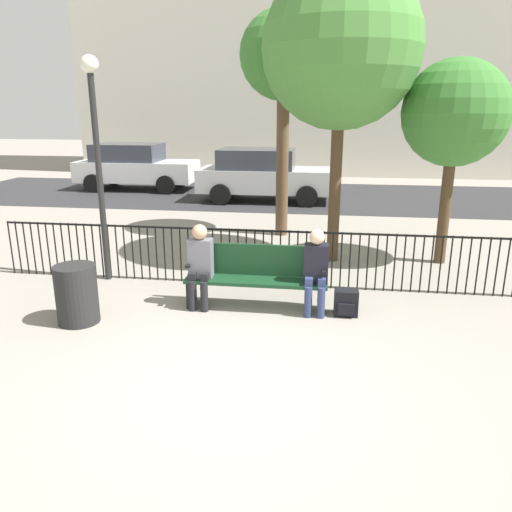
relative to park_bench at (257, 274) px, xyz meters
The scene contains 14 objects.
ground_plane 2.29m from the park_bench, 90.00° to the right, with size 80.00×80.00×0.00m, color gray.
park_bench is the anchor object (origin of this frame).
seated_person_0 0.85m from the park_bench, behind, with size 0.34×0.39×1.24m.
seated_person_1 0.89m from the park_bench, ahead, with size 0.34×0.39×1.22m.
backpack 1.35m from the park_bench, ahead, with size 0.34×0.28×0.37m.
fence_railing 0.92m from the park_bench, 91.01° to the left, with size 9.01×0.03×0.95m.
tree_0 4.69m from the park_bench, 40.12° to the left, with size 1.87×1.87×3.68m.
tree_1 5.54m from the park_bench, 90.49° to the left, with size 1.89×1.89×4.86m.
tree_2 4.31m from the park_bench, 66.04° to the left, with size 2.78×2.78×5.22m.
lamp_post 3.41m from the park_bench, 162.40° to the left, with size 0.28×0.28×3.62m.
street_surface 9.78m from the park_bench, 90.00° to the left, with size 24.00×6.00×0.01m.
parked_car_0 8.76m from the park_bench, 96.48° to the left, with size 4.20×1.94×1.62m.
parked_car_1 11.90m from the park_bench, 119.44° to the left, with size 4.20×1.94×1.62m.
trash_bin 2.52m from the park_bench, 158.77° to the right, with size 0.56×0.56×0.81m.
Camera 1 is at (0.95, -4.62, 2.83)m, focal length 35.00 mm.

